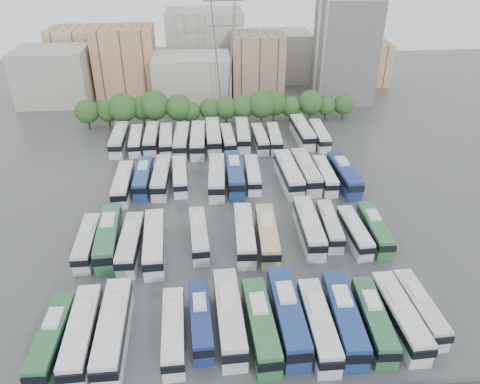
{
  "coord_description": "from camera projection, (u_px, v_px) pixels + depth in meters",
  "views": [
    {
      "loc": [
        -3.94,
        -62.7,
        41.91
      ],
      "look_at": [
        1.9,
        4.27,
        3.0
      ],
      "focal_mm": 35.0,
      "sensor_mm": 36.0,
      "label": 1
    }
  ],
  "objects": [
    {
      "name": "bus_r3_s4",
      "position": [
        182.0,
        140.0,
        98.72
      ],
      "size": [
        3.41,
        13.09,
        4.07
      ],
      "rotation": [
        0.0,
        0.0,
        -0.04
      ],
      "color": "silver",
      "rests_on": "ground"
    },
    {
      "name": "bus_r0_s8",
      "position": [
        288.0,
        315.0,
        54.62
      ],
      "size": [
        3.15,
        13.7,
        4.29
      ],
      "rotation": [
        0.0,
        0.0,
        0.01
      ],
      "color": "navy",
      "rests_on": "ground"
    },
    {
      "name": "bus_r1_s12",
      "position": [
        354.0,
        232.0,
        70.03
      ],
      "size": [
        2.74,
        10.98,
        3.42
      ],
      "rotation": [
        0.0,
        0.0,
        0.03
      ],
      "color": "silver",
      "rests_on": "ground"
    },
    {
      "name": "bus_r0_s11",
      "position": [
        373.0,
        320.0,
        54.33
      ],
      "size": [
        3.19,
        11.99,
        3.73
      ],
      "rotation": [
        0.0,
        0.0,
        -0.05
      ],
      "color": "#2B6641",
      "rests_on": "ground"
    },
    {
      "name": "bus_r2_s4",
      "position": [
        180.0,
        176.0,
        85.27
      ],
      "size": [
        2.97,
        11.5,
        3.58
      ],
      "rotation": [
        0.0,
        0.0,
        0.04
      ],
      "color": "white",
      "rests_on": "ground"
    },
    {
      "name": "bus_r1_s8",
      "position": [
        267.0,
        235.0,
        68.91
      ],
      "size": [
        3.29,
        12.71,
        3.95
      ],
      "rotation": [
        0.0,
        0.0,
        -0.04
      ],
      "color": "tan",
      "rests_on": "ground"
    },
    {
      "name": "bus_r0_s5",
      "position": [
        201.0,
        320.0,
        54.5
      ],
      "size": [
        2.89,
        11.06,
        3.44
      ],
      "rotation": [
        0.0,
        0.0,
        0.05
      ],
      "color": "navy",
      "rests_on": "ground"
    },
    {
      "name": "bus_r3_s1",
      "position": [
        136.0,
        140.0,
        99.22
      ],
      "size": [
        2.91,
        11.36,
        3.54
      ],
      "rotation": [
        0.0,
        0.0,
        0.04
      ],
      "color": "silver",
      "rests_on": "ground"
    },
    {
      "name": "bus_r3_s0",
      "position": [
        119.0,
        139.0,
        99.28
      ],
      "size": [
        2.82,
        12.63,
        3.96
      ],
      "rotation": [
        0.0,
        0.0,
        -0.01
      ],
      "color": "silver",
      "rests_on": "ground"
    },
    {
      "name": "bus_r1_s2",
      "position": [
        131.0,
        243.0,
        67.24
      ],
      "size": [
        2.99,
        12.25,
        3.82
      ],
      "rotation": [
        0.0,
        0.0,
        -0.03
      ],
      "color": "silver",
      "rests_on": "ground"
    },
    {
      "name": "ground",
      "position": [
        231.0,
        222.0,
        75.35
      ],
      "size": [
        220.0,
        220.0,
        0.0
      ],
      "primitive_type": "plane",
      "color": "#424447",
      "rests_on": "ground"
    },
    {
      "name": "bus_r1_s3",
      "position": [
        154.0,
        242.0,
        67.21
      ],
      "size": [
        3.43,
        13.13,
        4.08
      ],
      "rotation": [
        0.0,
        0.0,
        0.05
      ],
      "color": "silver",
      "rests_on": "ground"
    },
    {
      "name": "bus_r2_s11",
      "position": [
        306.0,
        171.0,
        86.28
      ],
      "size": [
        3.42,
        13.45,
        4.19
      ],
      "rotation": [
        0.0,
        0.0,
        0.04
      ],
      "color": "silver",
      "rests_on": "ground"
    },
    {
      "name": "bus_r1_s13",
      "position": [
        375.0,
        229.0,
        70.54
      ],
      "size": [
        2.77,
        11.46,
        3.58
      ],
      "rotation": [
        0.0,
        0.0,
        -0.03
      ],
      "color": "#2F6E3D",
      "rests_on": "ground"
    },
    {
      "name": "bus_r3_s7",
      "position": [
        228.0,
        139.0,
        99.84
      ],
      "size": [
        2.84,
        11.26,
        3.51
      ],
      "rotation": [
        0.0,
        0.0,
        0.04
      ],
      "color": "silver",
      "rests_on": "ground"
    },
    {
      "name": "bus_r1_s11",
      "position": [
        329.0,
        225.0,
        71.54
      ],
      "size": [
        2.92,
        10.97,
        3.41
      ],
      "rotation": [
        0.0,
        0.0,
        -0.05
      ],
      "color": "silver",
      "rests_on": "ground"
    },
    {
      "name": "city_buildings",
      "position": [
        187.0,
        60.0,
        132.81
      ],
      "size": [
        102.0,
        35.0,
        20.0
      ],
      "color": "#9E998E",
      "rests_on": "ground"
    },
    {
      "name": "bus_r0_s12",
      "position": [
        400.0,
        315.0,
        54.82
      ],
      "size": [
        3.14,
        12.55,
        3.91
      ],
      "rotation": [
        0.0,
        0.0,
        0.03
      ],
      "color": "silver",
      "rests_on": "ground"
    },
    {
      "name": "bus_r3_s3",
      "position": [
        166.0,
        140.0,
        99.24
      ],
      "size": [
        3.03,
        12.1,
        3.77
      ],
      "rotation": [
        0.0,
        0.0,
        0.03
      ],
      "color": "silver",
      "rests_on": "ground"
    },
    {
      "name": "bus_r0_s13",
      "position": [
        419.0,
        308.0,
        56.18
      ],
      "size": [
        2.86,
        11.29,
        3.52
      ],
      "rotation": [
        0.0,
        0.0,
        0.04
      ],
      "color": "silver",
      "rests_on": "ground"
    },
    {
      "name": "bus_r3_s5",
      "position": [
        198.0,
        140.0,
        98.64
      ],
      "size": [
        3.37,
        13.61,
        4.24
      ],
      "rotation": [
        0.0,
        0.0,
        -0.03
      ],
      "color": "silver",
      "rests_on": "ground"
    },
    {
      "name": "bus_r0_s0",
      "position": [
        52.0,
        339.0,
        51.86
      ],
      "size": [
        2.94,
        11.94,
        3.72
      ],
      "rotation": [
        0.0,
        0.0,
        -0.03
      ],
      "color": "#2C673B",
      "rests_on": "ground"
    },
    {
      "name": "bus_r2_s7",
      "position": [
        235.0,
        173.0,
        85.46
      ],
      "size": [
        3.04,
        13.29,
        4.16
      ],
      "rotation": [
        0.0,
        0.0,
        -0.01
      ],
      "color": "navy",
      "rests_on": "ground"
    },
    {
      "name": "bus_r3_s9",
      "position": [
        260.0,
        138.0,
        100.06
      ],
      "size": [
        2.76,
        11.26,
        3.51
      ],
      "rotation": [
        0.0,
        0.0,
        0.03
      ],
      "color": "silver",
      "rests_on": "ground"
    },
    {
      "name": "bus_r0_s7",
      "position": [
        261.0,
        325.0,
        53.47
      ],
      "size": [
        3.33,
        12.88,
        4.01
      ],
      "rotation": [
        0.0,
        0.0,
        0.04
      ],
      "color": "#2E6D3E",
      "rests_on": "ground"
    },
    {
      "name": "bus_r2_s8",
      "position": [
        253.0,
        174.0,
        85.9
      ],
      "size": [
        2.85,
        11.25,
        3.51
      ],
      "rotation": [
        0.0,
        0.0,
        -0.04
      ],
      "color": "silver",
      "rests_on": "ground"
    },
    {
      "name": "bus_r2_s6",
      "position": [
        217.0,
        176.0,
        84.48
      ],
      "size": [
        3.51,
        13.26,
        4.12
      ],
      "rotation": [
        0.0,
        0.0,
        -0.05
      ],
      "color": "silver",
      "rests_on": "ground"
    },
    {
      "name": "bus_r2_s13",
      "position": [
        344.0,
        174.0,
        85.29
      ],
      "size": [
        3.34,
        13.23,
        4.12
      ],
      "rotation": [
        0.0,
        0.0,
        0.04
      ],
      "color": "navy",
      "rests_on": "ground"
    },
    {
      "name": "apartment_tower",
      "position": [
        345.0,
        50.0,
        121.4
      ],
      "size": [
        14.0,
        14.0,
        26.0
      ],
      "primitive_type": "cube",
      "color": "silver",
      "rests_on": "ground"
    },
    {
      "name": "bus_r3_s13",
      "position": [
        319.0,
        135.0,
        101.46
      ],
      "size": [
        2.77,
        11.91,
        3.72
      ],
      "rotation": [
        0.0,
        0.0,
        -0.02
      ],
      "color": "silver",
      "rests_on": "ground"
    },
    {
      "name": "bus_r2_s12",
      "position": [
        325.0,
        175.0,
        85.57
      ],
      "size": [
        2.53,
        11.35,
        3.56
      ],
      "rotation": [
        0.0,
        0.0,
        -0.01
      ],
      "color": "white",
      "rests_on": "ground"
    },
    {
      "name": "bus_r0_s4",
      "position": [
        174.0,
        331.0,
        52.96
      ],
      "size": [
        2.83,
        11.54,
        3.6
      ],
      "rotation": [
        0.0,
        0.0,
        0.03
      ],
      "color": "silver",
      "rests_on": "ground"
    },
    {
      "name": "bus_r1_s1",
      "position": [
        109.0,
        237.0,
        68.27
      ],
      "size": [
        3.6,
        13.52,
        4.2
      ],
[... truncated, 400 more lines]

